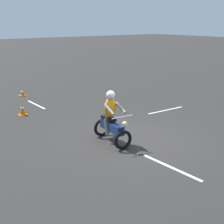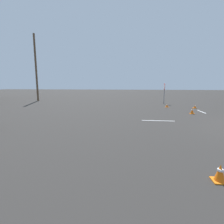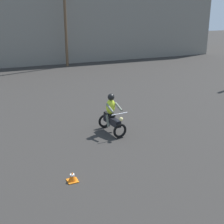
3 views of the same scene
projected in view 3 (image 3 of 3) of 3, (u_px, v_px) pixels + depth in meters
name	position (u px, v px, depth m)	size (l,w,h in m)	color
motorcycle_rider_background	(112.00, 116.00, 12.87)	(0.78, 1.54, 1.66)	black
traffic_cone_near_left	(72.00, 177.00, 9.35)	(0.32, 0.32, 0.31)	orange
utility_pole_far	(65.00, 6.00, 26.10)	(0.24, 0.24, 10.18)	brown
building_backdrop	(63.00, 18.00, 32.97)	(29.57, 10.99, 7.72)	gray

